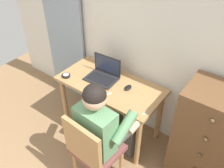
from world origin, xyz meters
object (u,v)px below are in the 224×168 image
(laptop, at_px, (103,74))
(dresser, at_px, (209,138))
(chair, at_px, (92,149))
(desk, at_px, (110,92))
(computer_mouse, at_px, (128,88))
(person_seated, at_px, (105,124))
(desk_clock, at_px, (66,76))

(laptop, bearing_deg, dresser, 1.42)
(chair, relative_size, laptop, 2.45)
(desk, relative_size, computer_mouse, 11.64)
(person_seated, xyz_separation_m, computer_mouse, (-0.08, 0.50, 0.07))
(person_seated, xyz_separation_m, desk_clock, (-0.76, 0.27, 0.07))
(person_seated, height_order, laptop, person_seated)
(chair, distance_m, computer_mouse, 0.74)
(chair, xyz_separation_m, computer_mouse, (-0.07, 0.69, 0.25))
(desk, bearing_deg, person_seated, -58.19)
(chair, bearing_deg, person_seated, 86.56)
(dresser, height_order, chair, dresser)
(dresser, distance_m, person_seated, 0.98)
(dresser, bearing_deg, desk, -176.25)
(desk_clock, bearing_deg, chair, -31.23)
(person_seated, relative_size, desk_clock, 13.20)
(dresser, relative_size, chair, 1.23)
(computer_mouse, bearing_deg, desk_clock, -164.47)
(desk, xyz_separation_m, chair, (0.28, -0.65, -0.12))
(dresser, relative_size, laptop, 3.03)
(computer_mouse, xyz_separation_m, desk_clock, (-0.68, -0.23, -0.00))
(person_seated, bearing_deg, dresser, 33.58)
(desk_clock, bearing_deg, person_seated, -19.74)
(desk, relative_size, person_seated, 0.98)
(dresser, distance_m, desk_clock, 1.61)
(dresser, height_order, desk_clock, dresser)
(chair, bearing_deg, desk, 113.22)
(computer_mouse, bearing_deg, person_seated, -84.09)
(desk, height_order, dresser, dresser)
(dresser, relative_size, desk_clock, 11.92)
(desk, xyz_separation_m, person_seated, (0.29, -0.47, 0.06))
(chair, distance_m, person_seated, 0.26)
(person_seated, height_order, desk_clock, person_seated)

